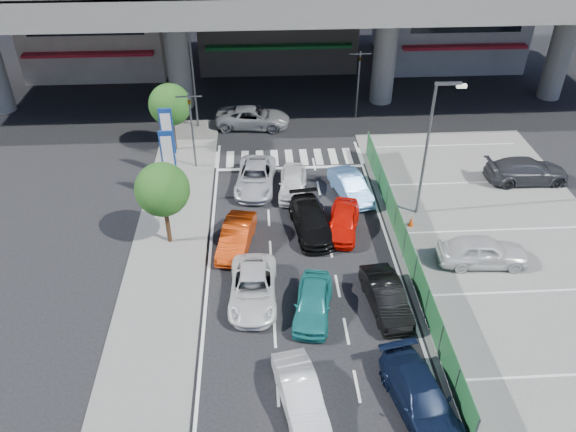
{
  "coord_description": "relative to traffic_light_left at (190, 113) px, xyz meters",
  "views": [
    {
      "loc": [
        -2.04,
        -20.38,
        18.67
      ],
      "look_at": [
        -0.66,
        3.1,
        2.12
      ],
      "focal_mm": 35.0,
      "sensor_mm": 36.0,
      "label": 1
    }
  ],
  "objects": [
    {
      "name": "ground",
      "position": [
        6.2,
        -12.0,
        -3.94
      ],
      "size": [
        120.0,
        120.0,
        0.0
      ],
      "primitive_type": "plane",
      "color": "black",
      "rests_on": "ground"
    },
    {
      "name": "minivan_navy_back",
      "position": [
        10.02,
        -19.18,
        -3.25
      ],
      "size": [
        2.87,
        5.05,
        1.38
      ],
      "primitive_type": "imported",
      "rotation": [
        0.0,
        0.0,
        0.21
      ],
      "color": "black",
      "rests_on": "ground"
    },
    {
      "name": "sidewalk_left",
      "position": [
        -0.8,
        -8.0,
        -3.88
      ],
      "size": [
        4.0,
        30.0,
        0.12
      ],
      "primitive_type": "cube",
      "color": "slate",
      "rests_on": "ground"
    },
    {
      "name": "taxi_teal_mid",
      "position": [
        6.4,
        -13.8,
        -3.25
      ],
      "size": [
        2.37,
        4.29,
        1.38
      ],
      "primitive_type": "imported",
      "rotation": [
        0.0,
        0.0,
        -0.19
      ],
      "color": "teal",
      "rests_on": "ground"
    },
    {
      "name": "sedan_white_mid_left",
      "position": [
        3.67,
        -12.64,
        -3.27
      ],
      "size": [
        2.36,
        4.83,
        1.32
      ],
      "primitive_type": "imported",
      "rotation": [
        0.0,
        0.0,
        -0.04
      ],
      "color": "silver",
      "rests_on": "ground"
    },
    {
      "name": "signboard_far",
      "position": [
        -1.4,
        -1.01,
        -0.87
      ],
      "size": [
        0.8,
        0.14,
        4.7
      ],
      "color": "#595B60",
      "rests_on": "ground"
    },
    {
      "name": "parked_sedan_dgrey",
      "position": [
        20.88,
        -2.98,
        -3.12
      ],
      "size": [
        5.19,
        2.11,
        1.51
      ],
      "primitive_type": "imported",
      "rotation": [
        0.0,
        0.0,
        1.57
      ],
      "color": "#303035",
      "rests_on": "parking_lot"
    },
    {
      "name": "hatch_black_mid_right",
      "position": [
        9.81,
        -13.62,
        -3.25
      ],
      "size": [
        1.95,
        4.33,
        1.38
      ],
      "primitive_type": "imported",
      "rotation": [
        0.0,
        0.0,
        0.12
      ],
      "color": "black",
      "rests_on": "ground"
    },
    {
      "name": "hatch_white_back_mid",
      "position": [
        5.43,
        -18.74,
        -3.27
      ],
      "size": [
        2.15,
        4.23,
        1.33
      ],
      "primitive_type": "imported",
      "rotation": [
        0.0,
        0.0,
        0.19
      ],
      "color": "silver",
      "rests_on": "ground"
    },
    {
      "name": "tree_near",
      "position": [
        -0.8,
        -8.0,
        -0.55
      ],
      "size": [
        2.8,
        2.8,
        4.8
      ],
      "color": "#382314",
      "rests_on": "ground"
    },
    {
      "name": "parking_lot",
      "position": [
        17.2,
        -10.0,
        -3.91
      ],
      "size": [
        12.0,
        28.0,
        0.06
      ],
      "primitive_type": "cube",
      "color": "slate",
      "rests_on": "ground"
    },
    {
      "name": "taxi_orange_right",
      "position": [
        8.66,
        -7.53,
        -3.25
      ],
      "size": [
        2.54,
        4.32,
        1.38
      ],
      "primitive_type": "imported",
      "rotation": [
        0.0,
        0.0,
        -0.24
      ],
      "color": "#F01005",
      "rests_on": "ground"
    },
    {
      "name": "kei_truck_front_right",
      "position": [
        9.61,
        -3.98,
        -3.25
      ],
      "size": [
        2.45,
        4.42,
        1.38
      ],
      "primitive_type": "imported",
      "rotation": [
        0.0,
        0.0,
        0.25
      ],
      "color": "#5F97DC",
      "rests_on": "ground"
    },
    {
      "name": "signboard_near",
      "position": [
        -1.0,
        -4.01,
        -0.87
      ],
      "size": [
        0.8,
        0.14,
        4.7
      ],
      "color": "#595B60",
      "rests_on": "ground"
    },
    {
      "name": "traffic_light_left",
      "position": [
        0.0,
        0.0,
        0.0
      ],
      "size": [
        1.6,
        1.24,
        5.2
      ],
      "color": "#595B60",
      "rests_on": "ground"
    },
    {
      "name": "street_lamp_right",
      "position": [
        13.37,
        -6.0,
        0.83
      ],
      "size": [
        1.65,
        0.22,
        8.0
      ],
      "color": "#595B60",
      "rests_on": "ground"
    },
    {
      "name": "sedan_black_mid",
      "position": [
        6.91,
        -7.41,
        -3.25
      ],
      "size": [
        2.51,
        4.96,
        1.38
      ],
      "primitive_type": "imported",
      "rotation": [
        0.0,
        0.0,
        0.12
      ],
      "color": "black",
      "rests_on": "ground"
    },
    {
      "name": "street_lamp_left",
      "position": [
        -0.13,
        6.0,
        0.83
      ],
      "size": [
        1.65,
        0.22,
        8.0
      ],
      "color": "#595B60",
      "rests_on": "ground"
    },
    {
      "name": "wagon_silver_front_left",
      "position": [
        3.89,
        -2.6,
        -3.25
      ],
      "size": [
        2.78,
        5.17,
        1.38
      ],
      "primitive_type": "imported",
      "rotation": [
        0.0,
        0.0,
        -0.1
      ],
      "color": "silver",
      "rests_on": "ground"
    },
    {
      "name": "traffic_light_right",
      "position": [
        11.7,
        7.0,
        0.0
      ],
      "size": [
        1.6,
        1.24,
        5.2
      ],
      "color": "#595B60",
      "rests_on": "ground"
    },
    {
      "name": "sedan_white_front_mid",
      "position": [
        6.15,
        -3.37,
        -3.25
      ],
      "size": [
        2.06,
        4.2,
        1.38
      ],
      "primitive_type": "imported",
      "rotation": [
        0.0,
        0.0,
        -0.11
      ],
      "color": "white",
      "rests_on": "ground"
    },
    {
      "name": "fence_run",
      "position": [
        11.5,
        -11.0,
        -3.04
      ],
      "size": [
        0.16,
        22.0,
        1.8
      ],
      "primitive_type": null,
      "color": "#1E582C",
      "rests_on": "ground"
    },
    {
      "name": "taxi_orange_left",
      "position": [
        2.82,
        -8.61,
        -3.25
      ],
      "size": [
        2.22,
        4.39,
        1.38
      ],
      "primitive_type": "imported",
      "rotation": [
        0.0,
        0.0,
        -0.19
      ],
      "color": "#BA3108",
      "rests_on": "ground"
    },
    {
      "name": "tree_far",
      "position": [
        -1.6,
        2.5,
        -0.55
      ],
      "size": [
        2.8,
        2.8,
        4.8
      ],
      "color": "#382314",
      "rests_on": "ground"
    },
    {
      "name": "traffic_cone",
      "position": [
        12.55,
        -7.32,
        -3.57
      ],
      "size": [
        0.34,
        0.34,
        0.62
      ],
      "primitive_type": "cone",
      "rotation": [
        0.0,
        0.0,
        0.07
      ],
      "color": "#E9430C",
      "rests_on": "parking_lot"
    },
    {
      "name": "crossing_wagon_silver",
      "position": [
        3.8,
        5.91,
        -3.18
      ],
      "size": [
        5.64,
        3.02,
        1.51
      ],
      "primitive_type": "imported",
      "rotation": [
        0.0,
        0.0,
        1.47
      ],
      "color": "#929298",
      "rests_on": "ground"
    },
    {
      "name": "parked_sedan_white",
      "position": [
        15.35,
        -10.74,
        -3.1
      ],
      "size": [
        4.63,
        2.1,
        1.54
      ],
      "primitive_type": "imported",
      "rotation": [
        0.0,
        0.0,
        1.51
      ],
      "color": "silver",
      "rests_on": "parking_lot"
    }
  ]
}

